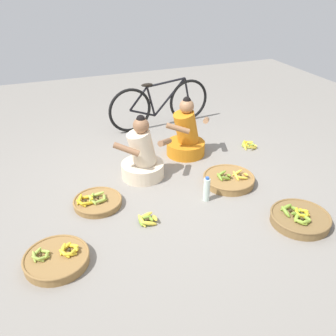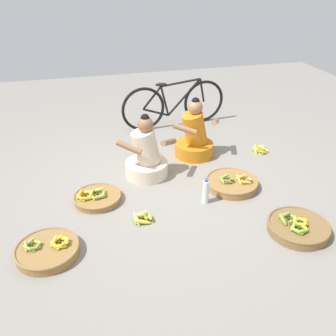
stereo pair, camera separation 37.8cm
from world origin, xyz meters
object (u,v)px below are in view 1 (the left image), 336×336
Objects in this scene: bicycle_leaning at (160,104)px; loose_bananas_back_left at (147,220)px; banana_basket_near_vendor at (97,202)px; loose_bananas_front_left at (248,145)px; water_bottle at (207,189)px; vendor_woman_front at (142,158)px; banana_basket_near_bicycle at (300,218)px; vendor_woman_behind at (186,136)px; banana_basket_back_right at (229,179)px; banana_basket_mid_left at (57,259)px.

bicycle_leaning is 8.40× the size of loose_bananas_back_left.
bicycle_leaning reaches higher than banana_basket_near_vendor.
water_bottle is at bearing -139.32° from loose_bananas_front_left.
loose_bananas_front_left is 2.21m from loose_bananas_back_left.
vendor_woman_front reaches higher than banana_basket_near_bicycle.
vendor_woman_behind reaches higher than water_bottle.
banana_basket_back_right is at bearing -4.03° from banana_basket_near_vendor.
bicycle_leaning is at bearing 89.20° from vendor_woman_behind.
vendor_woman_front is at bearing 150.13° from banana_basket_back_right.
vendor_woman_front is 0.82m from vendor_woman_behind.
banana_basket_near_bicycle is at bearing -81.01° from bicycle_leaning.
loose_bananas_front_left is at bearing 16.06° from banana_basket_near_vendor.
banana_basket_back_right is at bearing 28.71° from water_bottle.
bicycle_leaning is at bearing 127.76° from loose_bananas_front_left.
banana_basket_near_vendor is at bearing 55.96° from banana_basket_mid_left.
bicycle_leaning is 2.93m from banana_basket_near_bicycle.
banana_basket_back_right is (0.16, -1.95, -0.30)m from bicycle_leaning.
water_bottle reaches higher than banana_basket_back_right.
loose_bananas_front_left is at bearing -52.24° from bicycle_leaning.
banana_basket_near_bicycle is at bearing -6.95° from banana_basket_mid_left.
vendor_woman_front is at bearing 45.17° from banana_basket_mid_left.
banana_basket_mid_left is 0.94× the size of banana_basket_back_right.
banana_basket_mid_left is at bearing -141.00° from vendor_woman_behind.
banana_basket_near_vendor is 2.61× the size of loose_bananas_back_left.
banana_basket_mid_left is at bearing -124.04° from banana_basket_near_vendor.
vendor_woman_front reaches higher than banana_basket_mid_left.
loose_bananas_front_left is 1.34× the size of loose_bananas_back_left.
banana_basket_near_vendor is 1.56m from banana_basket_back_right.
banana_basket_near_bicycle is (2.36, -0.29, 0.01)m from banana_basket_mid_left.
banana_basket_mid_left is (-1.89, -1.53, -0.21)m from vendor_woman_behind.
banana_basket_mid_left is 0.96× the size of banana_basket_near_bicycle.
banana_basket_near_bicycle reaches higher than banana_basket_near_vendor.
bicycle_leaning reaches higher than loose_bananas_back_left.
banana_basket_mid_left is at bearing -165.81° from water_bottle.
vendor_woman_front reaches higher than bicycle_leaning.
loose_bananas_back_left is (0.92, 0.27, -0.02)m from banana_basket_mid_left.
bicycle_leaning is 2.33m from banana_basket_near_vendor.
banana_basket_back_right is 1.20m from loose_bananas_back_left.
bicycle_leaning is at bearing 62.48° from vendor_woman_front.
banana_basket_mid_left reaches higher than loose_bananas_front_left.
banana_basket_near_vendor is 1.20m from water_bottle.
banana_basket_mid_left is (-1.16, -1.16, -0.20)m from vendor_woman_front.
vendor_woman_front is 1.34× the size of banana_basket_near_bicycle.
bicycle_leaning is at bearing 67.08° from loose_bananas_back_left.
banana_basket_mid_left is 2.84× the size of loose_bananas_back_left.
banana_basket_near_bicycle is at bearing -29.32° from banana_basket_near_vendor.
water_bottle is at bearing -56.22° from vendor_woman_front.
vendor_woman_front is 0.47× the size of bicycle_leaning.
banana_basket_back_right is at bearing 107.61° from banana_basket_near_bicycle.
vendor_woman_front is 3.96× the size of loose_bananas_back_left.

